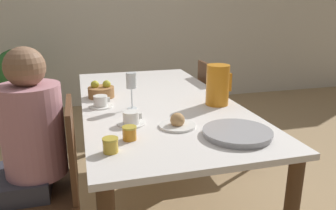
{
  "coord_description": "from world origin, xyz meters",
  "views": [
    {
      "loc": [
        -0.47,
        -2.01,
        1.35
      ],
      "look_at": [
        0.0,
        -0.29,
        0.8
      ],
      "focal_mm": 35.0,
      "sensor_mm": 36.0,
      "label": 1
    }
  ],
  "objects_px": {
    "bread_plate": "(177,123)",
    "fruit_bowl": "(101,91)",
    "person_seated": "(27,144)",
    "teacup_near_person": "(131,119)",
    "teacup_across": "(101,102)",
    "jam_jar_red": "(129,132)",
    "chair_opposite": "(219,111)",
    "serving_tray": "(237,133)",
    "chair_person_side": "(50,184)",
    "potted_plant": "(19,78)",
    "jam_jar_amber": "(110,144)",
    "wine_glass_water": "(131,82)",
    "red_pitcher": "(218,85)"
  },
  "relations": [
    {
      "from": "teacup_across",
      "to": "serving_tray",
      "type": "bearing_deg",
      "value": -47.5
    },
    {
      "from": "teacup_across",
      "to": "potted_plant",
      "type": "bearing_deg",
      "value": 111.32
    },
    {
      "from": "potted_plant",
      "to": "teacup_near_person",
      "type": "bearing_deg",
      "value": -68.86
    },
    {
      "from": "teacup_across",
      "to": "fruit_bowl",
      "type": "bearing_deg",
      "value": 84.76
    },
    {
      "from": "bread_plate",
      "to": "jam_jar_red",
      "type": "bearing_deg",
      "value": -158.83
    },
    {
      "from": "wine_glass_water",
      "to": "bread_plate",
      "type": "distance_m",
      "value": 0.43
    },
    {
      "from": "wine_glass_water",
      "to": "red_pitcher",
      "type": "bearing_deg",
      "value": -5.67
    },
    {
      "from": "wine_glass_water",
      "to": "serving_tray",
      "type": "height_order",
      "value": "wine_glass_water"
    },
    {
      "from": "bread_plate",
      "to": "teacup_near_person",
      "type": "bearing_deg",
      "value": 156.31
    },
    {
      "from": "chair_person_side",
      "to": "jam_jar_red",
      "type": "distance_m",
      "value": 0.53
    },
    {
      "from": "wine_glass_water",
      "to": "serving_tray",
      "type": "xyz_separation_m",
      "value": [
        0.41,
        -0.55,
        -0.15
      ]
    },
    {
      "from": "chair_person_side",
      "to": "fruit_bowl",
      "type": "height_order",
      "value": "chair_person_side"
    },
    {
      "from": "person_seated",
      "to": "serving_tray",
      "type": "relative_size",
      "value": 3.54
    },
    {
      "from": "person_seated",
      "to": "teacup_near_person",
      "type": "relative_size",
      "value": 8.09
    },
    {
      "from": "teacup_near_person",
      "to": "fruit_bowl",
      "type": "xyz_separation_m",
      "value": [
        -0.11,
        0.57,
        0.01
      ]
    },
    {
      "from": "chair_person_side",
      "to": "chair_opposite",
      "type": "bearing_deg",
      "value": -56.69
    },
    {
      "from": "chair_person_side",
      "to": "fruit_bowl",
      "type": "relative_size",
      "value": 5.13
    },
    {
      "from": "teacup_near_person",
      "to": "fruit_bowl",
      "type": "distance_m",
      "value": 0.59
    },
    {
      "from": "bread_plate",
      "to": "jam_jar_amber",
      "type": "height_order",
      "value": "bread_plate"
    },
    {
      "from": "chair_person_side",
      "to": "bread_plate",
      "type": "xyz_separation_m",
      "value": [
        0.65,
        -0.09,
        0.3
      ]
    },
    {
      "from": "person_seated",
      "to": "fruit_bowl",
      "type": "relative_size",
      "value": 6.73
    },
    {
      "from": "bread_plate",
      "to": "fruit_bowl",
      "type": "bearing_deg",
      "value": 116.24
    },
    {
      "from": "chair_opposite",
      "to": "person_seated",
      "type": "relative_size",
      "value": 0.76
    },
    {
      "from": "person_seated",
      "to": "teacup_near_person",
      "type": "bearing_deg",
      "value": -92.76
    },
    {
      "from": "jam_jar_red",
      "to": "fruit_bowl",
      "type": "height_order",
      "value": "fruit_bowl"
    },
    {
      "from": "red_pitcher",
      "to": "chair_person_side",
      "type": "bearing_deg",
      "value": -167.56
    },
    {
      "from": "chair_person_side",
      "to": "jam_jar_amber",
      "type": "distance_m",
      "value": 0.52
    },
    {
      "from": "person_seated",
      "to": "wine_glass_water",
      "type": "height_order",
      "value": "person_seated"
    },
    {
      "from": "chair_opposite",
      "to": "fruit_bowl",
      "type": "bearing_deg",
      "value": -74.06
    },
    {
      "from": "teacup_near_person",
      "to": "chair_person_side",
      "type": "bearing_deg",
      "value": -178.82
    },
    {
      "from": "red_pitcher",
      "to": "wine_glass_water",
      "type": "distance_m",
      "value": 0.53
    },
    {
      "from": "chair_person_side",
      "to": "person_seated",
      "type": "distance_m",
      "value": 0.24
    },
    {
      "from": "teacup_near_person",
      "to": "jam_jar_red",
      "type": "distance_m",
      "value": 0.2
    },
    {
      "from": "teacup_across",
      "to": "jam_jar_red",
      "type": "bearing_deg",
      "value": -80.8
    },
    {
      "from": "teacup_across",
      "to": "fruit_bowl",
      "type": "relative_size",
      "value": 0.83
    },
    {
      "from": "person_seated",
      "to": "teacup_near_person",
      "type": "height_order",
      "value": "person_seated"
    },
    {
      "from": "chair_opposite",
      "to": "jam_jar_red",
      "type": "distance_m",
      "value": 1.45
    },
    {
      "from": "serving_tray",
      "to": "jam_jar_red",
      "type": "height_order",
      "value": "jam_jar_red"
    },
    {
      "from": "person_seated",
      "to": "jam_jar_red",
      "type": "xyz_separation_m",
      "value": [
        0.48,
        -0.22,
        0.1
      ]
    },
    {
      "from": "jam_jar_red",
      "to": "teacup_across",
      "type": "bearing_deg",
      "value": 99.2
    },
    {
      "from": "wine_glass_water",
      "to": "serving_tray",
      "type": "relative_size",
      "value": 0.67
    },
    {
      "from": "serving_tray",
      "to": "fruit_bowl",
      "type": "height_order",
      "value": "fruit_bowl"
    },
    {
      "from": "chair_opposite",
      "to": "fruit_bowl",
      "type": "relative_size",
      "value": 5.13
    },
    {
      "from": "person_seated",
      "to": "fruit_bowl",
      "type": "distance_m",
      "value": 0.69
    },
    {
      "from": "chair_opposite",
      "to": "serving_tray",
      "type": "bearing_deg",
      "value": -20.68
    },
    {
      "from": "jam_jar_amber",
      "to": "serving_tray",
      "type": "bearing_deg",
      "value": 2.13
    },
    {
      "from": "fruit_bowl",
      "to": "chair_opposite",
      "type": "bearing_deg",
      "value": 15.94
    },
    {
      "from": "wine_glass_water",
      "to": "fruit_bowl",
      "type": "height_order",
      "value": "wine_glass_water"
    },
    {
      "from": "jam_jar_amber",
      "to": "jam_jar_red",
      "type": "relative_size",
      "value": 1.0
    },
    {
      "from": "jam_jar_red",
      "to": "fruit_bowl",
      "type": "distance_m",
      "value": 0.78
    }
  ]
}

